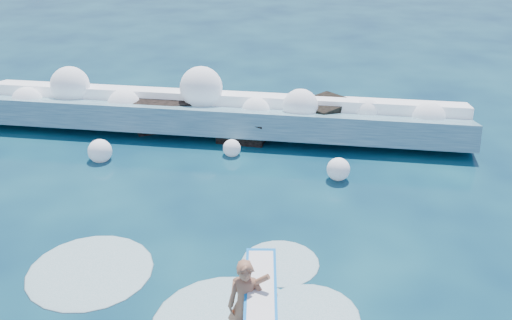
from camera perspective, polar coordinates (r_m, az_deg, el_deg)
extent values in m
plane|color=#07243F|center=(14.40, -7.13, -7.42)|extent=(200.00, 200.00, 0.00)
cube|color=teal|center=(19.91, -3.92, 4.11)|extent=(17.10, 2.60, 1.43)
cube|color=white|center=(20.48, -3.50, 6.06)|extent=(17.10, 1.20, 0.67)
cube|color=black|center=(20.63, -9.22, 4.54)|extent=(2.58, 2.36, 1.13)
cube|color=black|center=(19.28, -1.32, 3.00)|extent=(1.65, 1.32, 0.87)
cube|color=black|center=(20.10, 6.88, 4.20)|extent=(2.18, 2.23, 1.22)
imported|color=#9F674A|center=(11.23, -1.03, -14.32)|extent=(0.74, 0.51, 1.95)
cube|color=#0D79E3|center=(11.02, 0.48, -12.97)|extent=(0.96, 2.73, 0.07)
cube|color=white|center=(11.01, 0.48, -12.90)|extent=(0.82, 2.49, 0.07)
sphere|color=white|center=(21.96, -21.90, 5.42)|extent=(1.07, 1.07, 1.07)
sphere|color=white|center=(21.82, -18.09, 7.07)|extent=(1.40, 1.40, 1.40)
sphere|color=white|center=(20.75, -13.05, 5.27)|extent=(1.20, 1.20, 1.20)
sphere|color=white|center=(20.14, -5.51, 7.21)|extent=(1.50, 1.50, 1.50)
sphere|color=white|center=(19.64, -0.01, 4.88)|extent=(0.98, 0.98, 0.98)
sphere|color=white|center=(19.26, 4.46, 5.36)|extent=(1.19, 1.19, 1.19)
sphere|color=white|center=(19.88, 11.02, 4.72)|extent=(0.96, 0.96, 0.96)
sphere|color=white|center=(19.75, 16.88, 4.02)|extent=(1.09, 1.09, 1.09)
sphere|color=white|center=(18.46, -15.34, 0.86)|extent=(0.75, 0.75, 0.75)
sphere|color=white|center=(18.17, -2.44, 1.19)|extent=(0.57, 0.57, 0.57)
sphere|color=white|center=(16.77, 8.23, -0.92)|extent=(0.68, 0.68, 0.68)
ellipsoid|color=silver|center=(12.02, 5.44, -15.29)|extent=(2.05, 2.05, 0.10)
ellipsoid|color=silver|center=(13.63, -16.25, -10.60)|extent=(2.85, 2.85, 0.14)
ellipsoid|color=silver|center=(13.36, 2.44, -10.23)|extent=(1.82, 1.82, 0.09)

